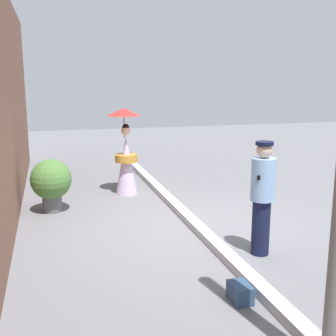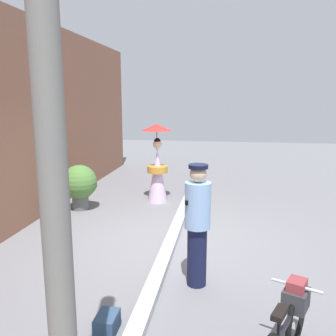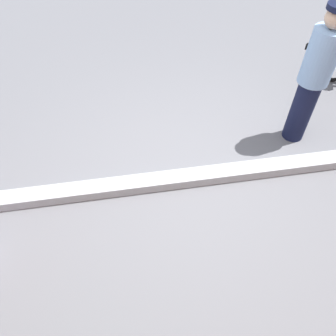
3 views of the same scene
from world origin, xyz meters
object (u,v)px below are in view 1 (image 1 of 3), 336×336
object	(u,v)px
potted_plant_by_door	(52,181)
backpack_on_pavement	(241,292)
person_officer	(262,195)
person_with_parasol	(126,154)

from	to	relation	value
potted_plant_by_door	backpack_on_pavement	xyz separation A→B (m)	(-4.12, -2.00, -0.47)
potted_plant_by_door	backpack_on_pavement	bearing A→B (deg)	-154.06
potted_plant_by_door	person_officer	bearing A→B (deg)	-135.84
person_officer	backpack_on_pavement	bearing A→B (deg)	143.85
potted_plant_by_door	person_with_parasol	bearing A→B (deg)	-61.45
person_with_parasol	backpack_on_pavement	bearing A→B (deg)	-175.27
person_officer	potted_plant_by_door	bearing A→B (deg)	44.16
person_officer	backpack_on_pavement	world-z (taller)	person_officer
person_officer	person_with_parasol	world-z (taller)	person_with_parasol
person_with_parasol	potted_plant_by_door	size ratio (longest dim) A/B	1.85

